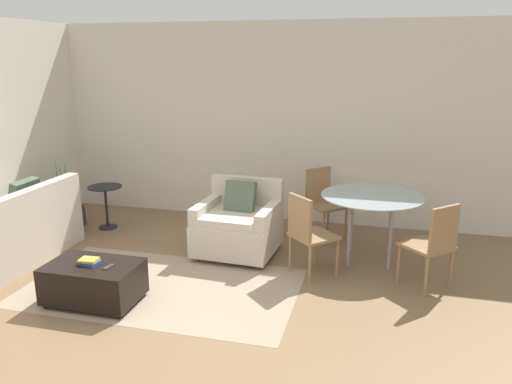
{
  "coord_description": "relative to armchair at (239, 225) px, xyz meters",
  "views": [
    {
      "loc": [
        1.69,
        -3.52,
        2.28
      ],
      "look_at": [
        0.29,
        1.93,
        0.75
      ],
      "focal_mm": 35.0,
      "sensor_mm": 36.0,
      "label": 1
    }
  ],
  "objects": [
    {
      "name": "wall_back",
      "position": [
        -0.09,
        1.42,
        1.02
      ],
      "size": [
        12.0,
        0.06,
        2.75
      ],
      "color": "beige",
      "rests_on": "ground_plane"
    },
    {
      "name": "dining_chair_near_right",
      "position": [
        2.15,
        -0.44,
        0.17
      ],
      "size": [
        0.59,
        0.59,
        0.9
      ],
      "color": "#93704C",
      "rests_on": "ground_plane"
    },
    {
      "name": "potted_plant",
      "position": [
        -2.58,
        0.39,
        -0.17
      ],
      "size": [
        0.42,
        0.42,
        0.98
      ],
      "color": "#333338",
      "rests_on": "ground_plane"
    },
    {
      "name": "ottoman",
      "position": [
        -0.99,
        -1.54,
        -0.14
      ],
      "size": [
        0.86,
        0.56,
        0.39
      ],
      "color": "black",
      "rests_on": "ground_plane"
    },
    {
      "name": "armchair",
      "position": [
        0.0,
        0.0,
        0.0
      ],
      "size": [
        0.95,
        0.91,
        0.87
      ],
      "color": "beige",
      "rests_on": "ground_plane"
    },
    {
      "name": "dining_chair_near_left",
      "position": [
        0.89,
        -0.44,
        0.17
      ],
      "size": [
        0.59,
        0.59,
        0.9
      ],
      "color": "#93704C",
      "rests_on": "ground_plane"
    },
    {
      "name": "ground_plane",
      "position": [
        -0.09,
        -1.85,
        -0.35
      ],
      "size": [
        20.0,
        20.0,
        0.0
      ],
      "primitive_type": "plane",
      "color": "brown"
    },
    {
      "name": "tv_remote_primary",
      "position": [
        -1.01,
        -1.43,
        0.04
      ],
      "size": [
        0.15,
        0.13,
        0.01
      ],
      "color": "black",
      "rests_on": "ottoman"
    },
    {
      "name": "book_stack",
      "position": [
        -1.01,
        -1.54,
        0.06
      ],
      "size": [
        0.21,
        0.16,
        0.05
      ],
      "color": "#2D478C",
      "rests_on": "ottoman"
    },
    {
      "name": "dining_table",
      "position": [
        1.52,
        0.19,
        0.34
      ],
      "size": [
        1.15,
        1.15,
        0.77
      ],
      "color": "#99A8AD",
      "rests_on": "ground_plane"
    },
    {
      "name": "tv_remote_secondary",
      "position": [
        -0.8,
        -1.57,
        0.04
      ],
      "size": [
        0.06,
        0.14,
        0.01
      ],
      "color": "#333338",
      "rests_on": "ottoman"
    },
    {
      "name": "dining_chair_far_left",
      "position": [
        0.89,
        0.82,
        0.17
      ],
      "size": [
        0.59,
        0.59,
        0.9
      ],
      "color": "#93704C",
      "rests_on": "ground_plane"
    },
    {
      "name": "area_rug",
      "position": [
        -0.49,
        -1.09,
        -0.35
      ],
      "size": [
        2.75,
        1.6,
        0.01
      ],
      "color": "gray",
      "rests_on": "ground_plane"
    },
    {
      "name": "side_table",
      "position": [
        -2.0,
        0.42,
        0.07
      ],
      "size": [
        0.45,
        0.45,
        0.59
      ],
      "color": "black",
      "rests_on": "ground_plane"
    }
  ]
}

